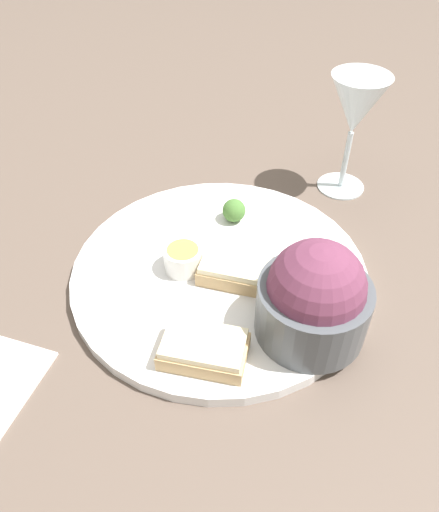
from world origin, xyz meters
The scene contains 8 objects.
ground_plane centered at (0.00, 0.00, 0.00)m, with size 4.00×4.00×0.00m, color brown.
dinner_plate centered at (0.00, 0.00, 0.01)m, with size 0.35×0.35×0.01m.
salad_bowl centered at (-0.13, 0.02, 0.06)m, with size 0.11×0.11×0.11m.
sauce_ramekin centered at (0.03, 0.03, 0.03)m, with size 0.05×0.05×0.03m.
cheese_toast_near centered at (-0.02, 0.00, 0.03)m, with size 0.10×0.08×0.03m.
cheese_toast_far centered at (-0.06, 0.11, 0.03)m, with size 0.10×0.08×0.03m.
wine_glass centered at (-0.03, -0.26, 0.12)m, with size 0.08×0.08×0.17m.
garnish centered at (0.04, -0.08, 0.03)m, with size 0.03×0.03×0.03m.
Camera 1 is at (-0.26, 0.34, 0.43)m, focal length 35.00 mm.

